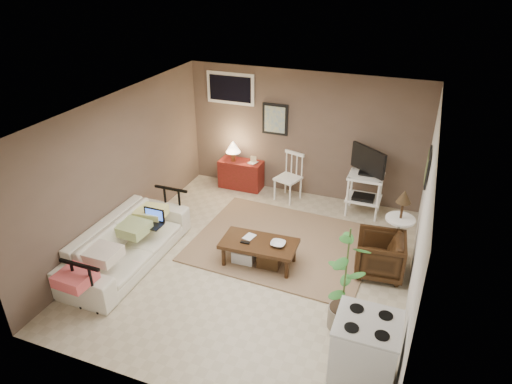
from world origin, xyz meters
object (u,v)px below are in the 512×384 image
at_px(spindle_chair, 289,178).
at_px(stove, 364,353).
at_px(red_console, 240,172).
at_px(armchair, 380,253).
at_px(potted_plant, 345,276).
at_px(coffee_table, 259,251).
at_px(side_table, 401,217).
at_px(tv_stand, 366,180).
at_px(sofa, 127,237).

bearing_deg(spindle_chair, stove, -61.86).
bearing_deg(stove, red_console, 128.11).
distance_m(armchair, potted_plant, 1.39).
height_order(coffee_table, spindle_chair, spindle_chair).
bearing_deg(side_table, armchair, -111.38).
bearing_deg(red_console, side_table, -23.36).
relative_size(tv_stand, side_table, 1.09).
height_order(spindle_chair, stove, spindle_chair).
bearing_deg(side_table, potted_plant, -105.19).
height_order(sofa, red_console, red_console).
relative_size(side_table, potted_plant, 0.79).
bearing_deg(red_console, sofa, -101.61).
relative_size(red_console, side_table, 0.85).
bearing_deg(armchair, spindle_chair, -137.70).
height_order(armchair, potted_plant, potted_plant).
relative_size(red_console, spindle_chair, 1.08).
distance_m(spindle_chair, potted_plant, 3.46).
distance_m(sofa, tv_stand, 4.14).
relative_size(spindle_chair, armchair, 1.34).
xyz_separation_m(sofa, potted_plant, (3.29, -0.20, 0.34)).
bearing_deg(sofa, stove, -104.70).
bearing_deg(coffee_table, side_table, 26.01).
xyz_separation_m(red_console, potted_plant, (2.69, -3.15, 0.45)).
height_order(spindle_chair, armchair, spindle_chair).
relative_size(coffee_table, spindle_chair, 1.25).
height_order(red_console, potted_plant, potted_plant).
bearing_deg(stove, side_table, 87.72).
distance_m(tv_stand, potted_plant, 2.97).
distance_m(tv_stand, side_table, 1.37).
bearing_deg(coffee_table, armchair, 14.30).
xyz_separation_m(potted_plant, stove, (0.38, -0.76, -0.35)).
bearing_deg(potted_plant, stove, -63.35).
bearing_deg(sofa, potted_plant, -93.51).
xyz_separation_m(armchair, potted_plant, (-0.29, -1.29, 0.44)).
distance_m(side_table, potted_plant, 1.85).
bearing_deg(coffee_table, stove, -41.66).
xyz_separation_m(red_console, tv_stand, (2.47, -0.19, 0.33)).
bearing_deg(side_table, coffee_table, -153.99).
relative_size(coffee_table, side_table, 0.99).
relative_size(tv_stand, stove, 1.45).
height_order(armchair, stove, stove).
relative_size(armchair, potted_plant, 0.46).
height_order(sofa, side_table, side_table).
xyz_separation_m(spindle_chair, side_table, (2.13, -1.24, 0.29)).
xyz_separation_m(sofa, tv_stand, (3.08, 2.76, 0.23)).
bearing_deg(armchair, sofa, -78.90).
xyz_separation_m(sofa, stove, (3.68, -0.96, -0.01)).
xyz_separation_m(sofa, red_console, (0.61, 2.95, -0.10)).
relative_size(tv_stand, armchair, 1.86).
xyz_separation_m(tv_stand, stove, (0.60, -3.73, -0.24)).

